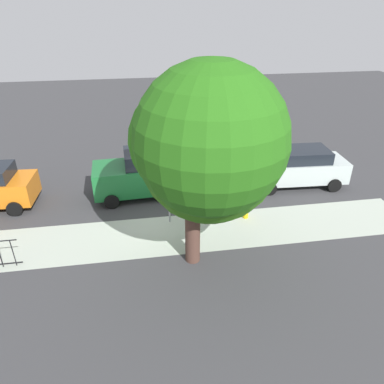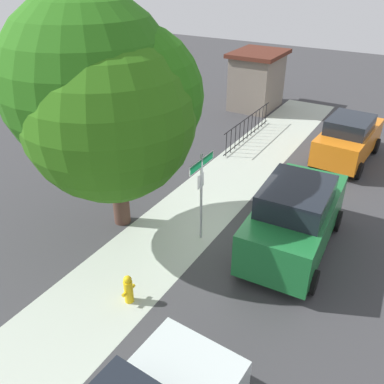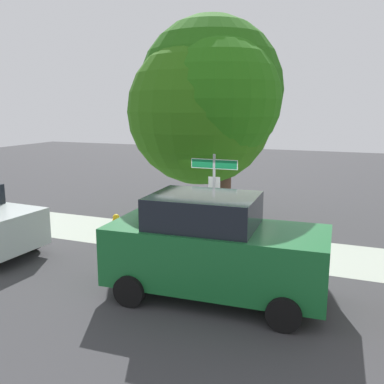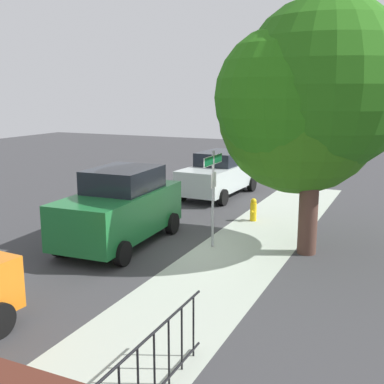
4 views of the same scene
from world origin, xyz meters
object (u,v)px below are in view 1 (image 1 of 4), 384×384
street_sign (168,180)px  car_silver (298,167)px  fire_hydrant (246,210)px  shade_tree (205,145)px  car_green (145,173)px

street_sign → car_silver: bearing=-160.0°
street_sign → fire_hydrant: street_sign is taller
shade_tree → car_silver: (-5.47, -4.60, -3.18)m
shade_tree → car_silver: size_ratio=1.45×
shade_tree → car_green: size_ratio=1.48×
street_sign → car_green: street_sign is taller
street_sign → car_silver: street_sign is taller
car_silver → fire_hydrant: (3.30, 2.55, -0.54)m
street_sign → car_green: bearing=-71.1°
street_sign → fire_hydrant: (-3.13, 0.20, -1.51)m
car_silver → car_green: (7.28, -0.13, 0.14)m
street_sign → fire_hydrant: size_ratio=3.48×
car_green → street_sign: bearing=106.1°
car_silver → car_green: size_ratio=1.03×
street_sign → shade_tree: shade_tree is taller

